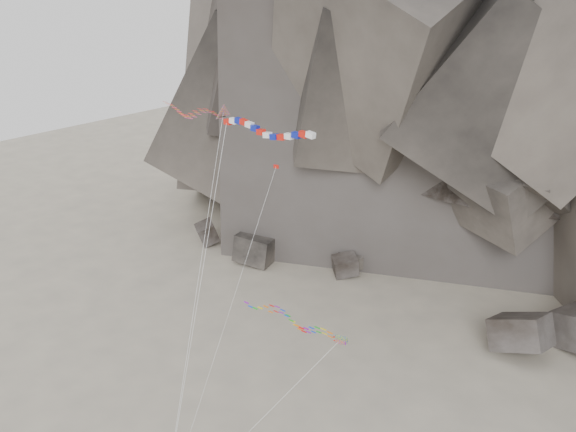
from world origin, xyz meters
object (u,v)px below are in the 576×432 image
Objects in this scene: banner_kite at (264,134)px; pennant_kite at (245,264)px; parafoil_kite at (288,317)px; delta_kite at (190,111)px.

pennant_kite is at bearing 177.45° from banner_kite.
parafoil_kite is at bearing 48.66° from pennant_kite.
banner_kite is at bearing -9.65° from delta_kite.
pennant_kite reaches higher than parafoil_kite.
parafoil_kite is 0.59× the size of pennant_kite.
banner_kite is 17.53m from parafoil_kite.
parafoil_kite is (13.74, -2.84, -16.20)m from delta_kite.
banner_kite reaches higher than parafoil_kite.
delta_kite reaches higher than parafoil_kite.
banner_kite reaches higher than pennant_kite.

